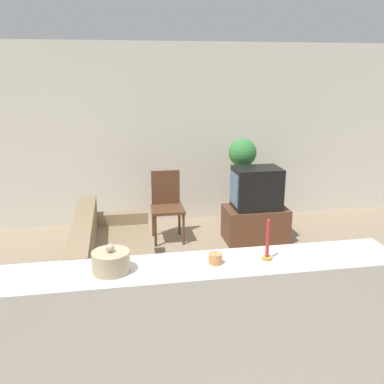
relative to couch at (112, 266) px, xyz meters
The scene contains 12 objects.
ground_plane 1.41m from the couch, 62.02° to the right, with size 14.00×14.00×0.00m, color gray.
wall_back 2.53m from the couch, 73.74° to the left, with size 9.00×0.06×2.70m.
couch is the anchor object (origin of this frame).
tv_stand 2.25m from the couch, 29.92° to the left, with size 0.85×0.53×0.48m.
television 2.29m from the couch, 30.00° to the left, with size 0.64×0.46×0.56m.
wooden_chair 1.62m from the couch, 61.83° to the left, with size 0.44×0.44×0.96m.
plant_stand 2.53m from the couch, 41.26° to the left, with size 0.19×0.19×0.82m.
potted_plant 2.66m from the couch, 41.26° to the left, with size 0.41×0.41×0.53m.
foreground_counter 1.84m from the couch, 69.30° to the right, with size 2.68×0.44×1.07m.
decorative_bowl 1.91m from the couch, 88.64° to the right, with size 0.24×0.24×0.19m.
candle_jar 2.02m from the couch, 67.32° to the right, with size 0.09×0.09×0.07m.
candlestick 2.20m from the couch, 57.96° to the right, with size 0.07×0.07×0.28m.
Camera 1 is at (-0.53, -3.01, 2.30)m, focal length 40.00 mm.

